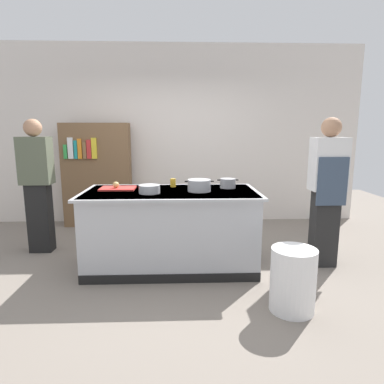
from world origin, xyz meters
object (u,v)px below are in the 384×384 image
(juice_cup, at_px, (173,183))
(person_chef, at_px, (327,189))
(sauce_pan, at_px, (228,183))
(bookshelf, at_px, (97,175))
(mixing_bowl, at_px, (149,189))
(trash_bin, at_px, (293,280))
(stock_pot, at_px, (199,185))
(person_guest, at_px, (37,183))
(onion, at_px, (116,185))

(juice_cup, distance_m, person_chef, 1.80)
(sauce_pan, height_order, bookshelf, bookshelf)
(mixing_bowl, height_order, trash_bin, mixing_bowl)
(stock_pot, bearing_deg, juice_cup, 134.26)
(stock_pot, relative_size, person_guest, 0.19)
(bookshelf, bearing_deg, juice_cup, -49.58)
(person_chef, xyz_separation_m, person_guest, (-3.51, 0.60, -0.00))
(mixing_bowl, distance_m, person_guest, 1.65)
(sauce_pan, relative_size, trash_bin, 0.44)
(juice_cup, bearing_deg, stock_pot, -45.74)
(juice_cup, xyz_separation_m, trash_bin, (1.07, -1.30, -0.67))
(trash_bin, bearing_deg, person_guest, 150.58)
(onion, height_order, juice_cup, juice_cup)
(sauce_pan, xyz_separation_m, juice_cup, (-0.66, 0.10, -0.01))
(mixing_bowl, distance_m, bookshelf, 2.19)
(onion, height_order, bookshelf, bookshelf)
(stock_pot, xyz_separation_m, mixing_bowl, (-0.55, -0.10, -0.02))
(juice_cup, xyz_separation_m, bookshelf, (-1.29, 1.51, -0.10))
(sauce_pan, bearing_deg, mixing_bowl, -161.00)
(onion, bearing_deg, bookshelf, 110.57)
(stock_pot, relative_size, sauce_pan, 1.31)
(mixing_bowl, bearing_deg, trash_bin, -33.98)
(juice_cup, distance_m, person_guest, 1.77)
(trash_bin, relative_size, person_guest, 0.33)
(bookshelf, bearing_deg, person_guest, -110.48)
(person_chef, bearing_deg, juice_cup, 82.01)
(juice_cup, bearing_deg, mixing_bowl, -120.86)
(trash_bin, bearing_deg, bookshelf, 129.94)
(mixing_bowl, xyz_separation_m, juice_cup, (0.25, 0.41, 0.00))
(person_chef, bearing_deg, stock_pot, 91.95)
(juice_cup, bearing_deg, person_chef, -9.97)
(stock_pot, distance_m, trash_bin, 1.43)
(mixing_bowl, xyz_separation_m, trash_bin, (1.32, -0.89, -0.66))
(mixing_bowl, height_order, bookshelf, bookshelf)
(onion, relative_size, mixing_bowl, 0.31)
(stock_pot, relative_size, juice_cup, 3.27)
(person_chef, height_order, person_guest, same)
(mixing_bowl, bearing_deg, juice_cup, 59.14)
(trash_bin, height_order, bookshelf, bookshelf)
(juice_cup, bearing_deg, onion, -165.53)
(mixing_bowl, xyz_separation_m, bookshelf, (-1.04, 1.93, -0.09))
(mixing_bowl, relative_size, trash_bin, 0.41)
(onion, height_order, trash_bin, onion)
(person_guest, bearing_deg, trash_bin, 49.43)
(onion, xyz_separation_m, sauce_pan, (1.31, 0.07, 0.00))
(person_guest, bearing_deg, sauce_pan, 69.65)
(mixing_bowl, bearing_deg, bookshelf, 118.36)
(mixing_bowl, distance_m, juice_cup, 0.48)
(trash_bin, distance_m, person_guest, 3.29)
(onion, height_order, mixing_bowl, same)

